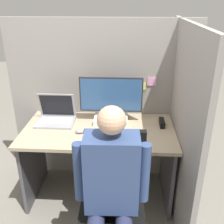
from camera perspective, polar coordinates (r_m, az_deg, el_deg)
name	(u,v)px	position (r m, az deg, el deg)	size (l,w,h in m)	color
ground_plane	(96,222)	(2.51, -3.47, -22.81)	(12.00, 12.00, 0.00)	slate
cubicle_panel_back	(103,103)	(2.66, -2.05, 1.87)	(1.86, 0.05, 1.66)	gray
cubicle_panel_right	(181,126)	(2.28, 14.71, -2.91)	(0.04, 1.37, 1.66)	gray
desk	(99,147)	(2.45, -2.80, -7.64)	(1.36, 0.72, 0.74)	tan
paper_box	(111,118)	(2.49, -0.21, -1.41)	(0.31, 0.25, 0.05)	white
monitor	(111,97)	(2.41, -0.22, 3.23)	(0.58, 0.24, 0.38)	#232328
laptop	(56,117)	(2.51, -12.09, -1.04)	(0.35, 0.26, 0.27)	#99999E
mouse	(80,131)	(2.29, -7.07, -4.21)	(0.07, 0.05, 0.03)	gray
stapler	(162,123)	(2.45, 10.81, -2.31)	(0.04, 0.15, 0.05)	black
carrot_toy	(90,137)	(2.19, -4.75, -5.37)	(0.04, 0.14, 0.04)	orange
office_chair	(113,201)	(1.97, 0.22, -18.77)	(0.52, 0.56, 0.98)	black
person	(111,191)	(1.70, -0.28, -16.79)	(0.48, 0.45, 1.27)	#282D4C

